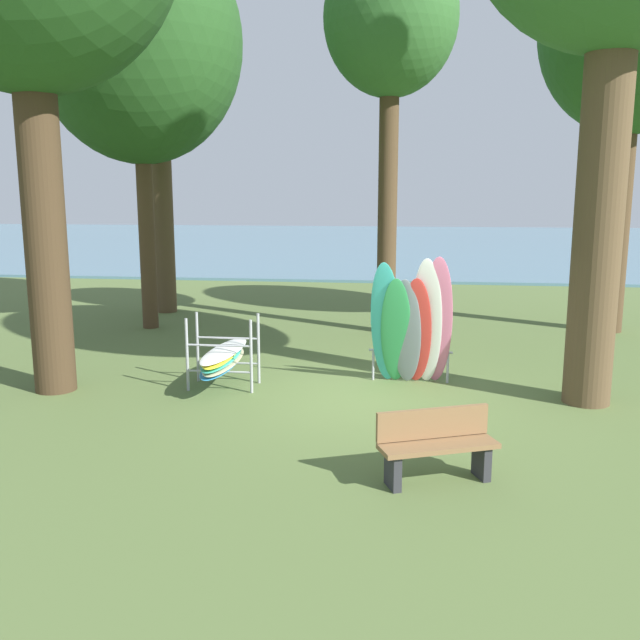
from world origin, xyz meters
TOP-DOWN VIEW (x-y plane):
  - ground_plane at (0.00, 0.00)m, footprint 80.00×80.00m
  - lake_water at (0.00, 31.99)m, footprint 80.00×36.00m
  - tree_mid_behind at (-6.09, 7.43)m, footprint 3.42×3.42m
  - tree_far_left_back at (5.39, 6.09)m, footprint 4.11×4.11m
  - tree_far_right_back at (-5.73, 5.20)m, footprint 4.79×4.79m
  - tree_deep_back at (0.03, 5.42)m, footprint 3.00×3.00m
  - leaning_board_pile at (0.60, 0.79)m, footprint 1.47×0.82m
  - board_storage_rack at (-2.62, 0.32)m, footprint 1.15×2.12m
  - park_bench at (0.87, -3.23)m, footprint 1.45×0.90m

SIDE VIEW (x-z plane):
  - ground_plane at x=0.00m, z-range 0.00..0.00m
  - lake_water at x=0.00m, z-range 0.00..0.10m
  - park_bench at x=0.87m, z-range 0.03..0.88m
  - board_storage_rack at x=-2.62m, z-range -0.10..1.15m
  - leaning_board_pile at x=0.60m, z-range -0.11..2.19m
  - tree_far_right_back at x=-5.73m, z-range 1.94..11.39m
  - tree_mid_behind at x=-6.09m, z-range 2.30..11.13m
  - tree_far_left_back at x=5.39m, z-range 2.20..11.50m
  - tree_deep_back at x=0.03m, z-range 2.54..11.37m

